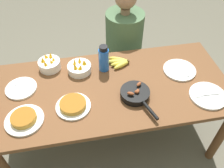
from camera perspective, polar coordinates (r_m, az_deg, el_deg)
The scene contains 13 objects.
ground_plane at distance 2.35m, azimuth -0.00°, elevation -12.74°, with size 14.00×14.00×0.00m, color #666051.
dining_table at distance 1.84m, azimuth -0.00°, elevation -2.64°, with size 1.79×0.81×0.72m.
banana_bunch at distance 1.95m, azimuth 1.82°, elevation 5.26°, with size 0.20×0.18×0.04m.
skillet at distance 1.70m, azimuth 5.67°, elevation -2.38°, with size 0.21×0.36×0.08m.
frittata_plate_center at distance 1.65m, azimuth -9.34°, elevation -5.04°, with size 0.24×0.24×0.05m.
frittata_plate_side at distance 1.66m, azimuth -20.40°, elevation -7.89°, with size 0.25×0.25×0.05m.
empty_plate_near_front at distance 1.97m, azimuth 15.92°, elevation 3.27°, with size 0.26×0.26×0.02m.
empty_plate_far_left at distance 1.84m, azimuth 22.04°, elevation -2.60°, with size 0.26×0.26×0.02m.
empty_plate_far_right at distance 1.88m, azimuth -21.01°, elevation -0.97°, with size 0.23×0.23×0.02m.
fruit_bowl_mango at distance 1.96m, azimuth -14.82°, elevation 4.67°, with size 0.17×0.17×0.12m.
fruit_bowl_citrus at distance 1.89m, azimuth -7.85°, elevation 3.90°, with size 0.19×0.19×0.12m.
water_bottle at distance 1.85m, azimuth -1.99°, elevation 6.09°, with size 0.08×0.08×0.22m.
person_figure at distance 2.46m, azimuth 2.78°, elevation 7.35°, with size 0.39×0.39×1.17m.
Camera 1 is at (-0.22, -1.20, 2.01)m, focal length 38.00 mm.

